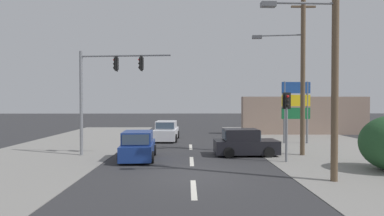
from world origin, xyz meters
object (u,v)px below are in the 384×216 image
object	(u,v)px
utility_pole_foreground_right	(332,49)
sedan_oncoming_mid	(166,132)
utility_pole_midground_right	(300,65)
traffic_signal_mast	(103,83)
hatchback_oncoming_near	(244,143)
pedestal_signal_right_kerb	(287,115)
hatchback_crossing_left	(138,146)
shopping_plaza_sign	(296,103)

from	to	relation	value
utility_pole_foreground_right	sedan_oncoming_mid	world-z (taller)	utility_pole_foreground_right
utility_pole_midground_right	traffic_signal_mast	size ratio (longest dim) A/B	1.61
hatchback_oncoming_near	pedestal_signal_right_kerb	bearing A→B (deg)	-48.78
utility_pole_foreground_right	hatchback_crossing_left	xyz separation A→B (m)	(-8.16, 4.60, -4.40)
hatchback_crossing_left	pedestal_signal_right_kerb	bearing A→B (deg)	-6.52
sedan_oncoming_mid	pedestal_signal_right_kerb	bearing A→B (deg)	-53.16
sedan_oncoming_mid	hatchback_oncoming_near	bearing A→B (deg)	-54.52
utility_pole_foreground_right	utility_pole_midground_right	size ratio (longest dim) A/B	0.98
utility_pole_midground_right	hatchback_oncoming_near	bearing A→B (deg)	179.84
traffic_signal_mast	pedestal_signal_right_kerb	xyz separation A→B (m)	(9.87, -2.02, -1.73)
shopping_plaza_sign	sedan_oncoming_mid	xyz separation A→B (m)	(-9.76, 2.06, -2.28)
hatchback_oncoming_near	hatchback_crossing_left	bearing A→B (deg)	-169.14
pedestal_signal_right_kerb	utility_pole_foreground_right	bearing A→B (deg)	-82.70
shopping_plaza_sign	hatchback_crossing_left	distance (m)	12.51
shopping_plaza_sign	hatchback_oncoming_near	distance (m)	7.24
traffic_signal_mast	pedestal_signal_right_kerb	bearing A→B (deg)	-11.57
pedestal_signal_right_kerb	hatchback_oncoming_near	size ratio (longest dim) A/B	0.97
utility_pole_foreground_right	sedan_oncoming_mid	xyz separation A→B (m)	(-7.24, 12.75, -4.40)
utility_pole_foreground_right	sedan_oncoming_mid	size ratio (longest dim) A/B	2.21
shopping_plaza_sign	sedan_oncoming_mid	size ratio (longest dim) A/B	1.07
pedestal_signal_right_kerb	hatchback_crossing_left	distance (m)	7.92
utility_pole_foreground_right	hatchback_oncoming_near	size ratio (longest dim) A/B	2.58
traffic_signal_mast	sedan_oncoming_mid	xyz separation A→B (m)	(3.11, 7.00, -3.44)
hatchback_oncoming_near	utility_pole_midground_right	bearing A→B (deg)	-0.16
utility_pole_midground_right	hatchback_oncoming_near	size ratio (longest dim) A/B	2.62
utility_pole_midground_right	pedestal_signal_right_kerb	xyz separation A→B (m)	(-1.45, -2.01, -2.76)
pedestal_signal_right_kerb	hatchback_crossing_left	world-z (taller)	pedestal_signal_right_kerb
pedestal_signal_right_kerb	sedan_oncoming_mid	distance (m)	11.40
traffic_signal_mast	sedan_oncoming_mid	distance (m)	8.40
pedestal_signal_right_kerb	utility_pole_midground_right	bearing A→B (deg)	54.11
traffic_signal_mast	hatchback_crossing_left	bearing A→B (deg)	-27.63
pedestal_signal_right_kerb	sedan_oncoming_mid	size ratio (longest dim) A/B	0.83
utility_pole_midground_right	hatchback_crossing_left	world-z (taller)	utility_pole_midground_right
traffic_signal_mast	hatchback_crossing_left	distance (m)	4.23
utility_pole_midground_right	utility_pole_foreground_right	bearing A→B (deg)	-99.65
utility_pole_midground_right	shopping_plaza_sign	distance (m)	5.64
utility_pole_foreground_right	utility_pole_midground_right	world-z (taller)	utility_pole_midground_right
pedestal_signal_right_kerb	shopping_plaza_sign	xyz separation A→B (m)	(3.01, 6.96, 0.57)
shopping_plaza_sign	hatchback_oncoming_near	xyz separation A→B (m)	(-4.77, -4.95, -2.28)
hatchback_crossing_left	sedan_oncoming_mid	distance (m)	8.19
traffic_signal_mast	shopping_plaza_sign	size ratio (longest dim) A/B	1.30
utility_pole_midground_right	traffic_signal_mast	xyz separation A→B (m)	(-11.32, 0.01, -1.03)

